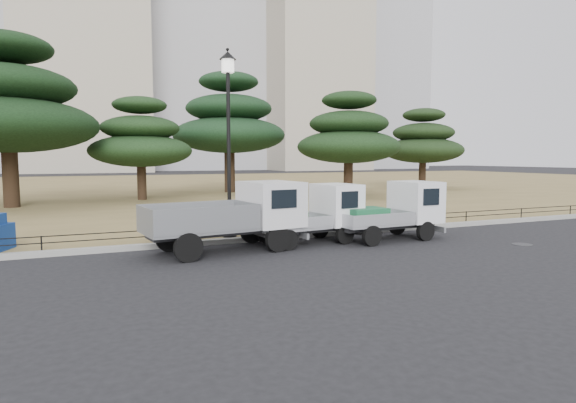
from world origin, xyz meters
name	(u,v)px	position (x,y,z in m)	size (l,w,h in m)	color
ground	(316,254)	(0.00, 0.00, 0.00)	(220.00, 220.00, 0.00)	black
lawn	(157,188)	(0.00, 30.60, 0.07)	(120.00, 56.00, 0.15)	olive
curb	(281,237)	(0.00, 2.60, 0.08)	(120.00, 0.25, 0.16)	gray
truck_large	(234,213)	(-1.94, 1.39, 1.09)	(4.68, 2.32, 1.96)	black
truck_kei_front	(314,214)	(0.74, 1.62, 0.91)	(3.60, 1.87, 1.83)	black
truck_kei_rear	(394,211)	(3.44, 1.18, 0.94)	(3.67, 1.75, 1.88)	black
street_lamp	(228,113)	(-1.64, 2.90, 4.07)	(0.52, 0.52, 5.80)	black
pipe_fence	(279,226)	(0.00, 2.75, 0.44)	(38.00, 0.04, 0.40)	black
manhole	(522,244)	(6.50, -1.20, 0.01)	(0.60, 0.60, 0.01)	#2D2D30
pine_west_near	(7,108)	(-9.22, 16.06, 5.14)	(8.66, 8.66, 8.66)	black
pine_center_left	(141,141)	(-2.63, 17.98, 3.66)	(5.99, 5.99, 6.09)	black
pine_center_right	(229,123)	(4.00, 22.01, 5.12)	(8.09, 8.09, 8.59)	black
pine_east_near	(349,136)	(9.88, 15.13, 4.02)	(6.63, 6.63, 6.70)	black
pine_east_far	(423,142)	(19.62, 19.88, 3.88)	(6.43, 6.43, 6.46)	black
tower_center_left	(81,19)	(-5.00, 85.00, 27.50)	(22.00, 20.00, 55.00)	#AAA08C
tower_east	(312,56)	(40.00, 82.00, 24.00)	(20.00, 18.00, 48.00)	#AAA08C
tower_far_east	(365,22)	(58.00, 90.00, 35.00)	(24.00, 20.00, 70.00)	#A0A0A5
radio_tower	(425,44)	(72.00, 85.00, 30.04)	(1.80, 1.80, 63.00)	#D83F33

